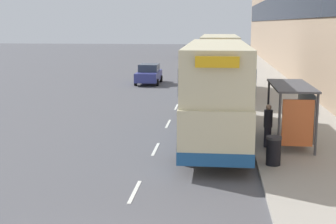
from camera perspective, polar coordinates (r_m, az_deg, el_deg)
name	(u,v)px	position (r m, az deg, el deg)	size (l,w,h in m)	color
pavement	(257,75)	(47.42, 10.83, 4.41)	(5.00, 93.00, 0.14)	#A39E93
lane_mark_1	(135,192)	(14.77, -4.08, -9.66)	(0.12, 2.00, 0.01)	silver
lane_mark_2	(156,149)	(19.51, -1.52, -4.55)	(0.12, 2.00, 0.01)	silver
lane_mark_3	(168,124)	(24.36, 0.01, -1.44)	(0.12, 2.00, 0.01)	silver
lane_mark_4	(176,107)	(29.28, 1.03, 0.63)	(0.12, 2.00, 0.01)	silver
bus_shelter	(296,104)	(20.12, 15.34, 0.99)	(1.60, 4.20, 2.48)	#4C4C51
double_decker_bus_near	(217,89)	(20.79, 5.93, 2.77)	(2.85, 11.49, 4.30)	beige
double_decker_bus_ahead	(219,64)	(33.97, 6.26, 5.84)	(2.85, 10.36, 4.30)	beige
car_0	(149,74)	(40.62, -2.36, 4.65)	(2.04, 4.38, 1.69)	navy
car_1	(189,51)	(74.12, 2.63, 7.42)	(2.09, 4.56, 1.74)	black
pedestrian_at_shelter	(268,125)	(19.54, 12.09, -1.61)	(0.35, 0.35, 1.78)	#23232D
pedestrian_1	(304,113)	(23.09, 16.29, -0.08)	(0.33, 0.33, 1.66)	#23232D
litter_bin	(274,151)	(17.22, 12.74, -4.61)	(0.55, 0.55, 1.05)	black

